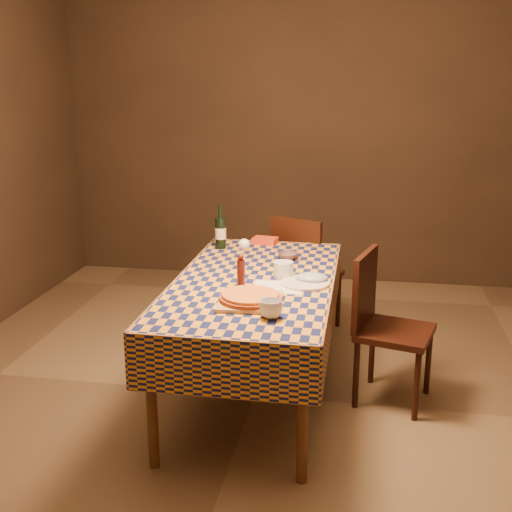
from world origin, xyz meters
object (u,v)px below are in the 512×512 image
Objects in this scene: chair_far at (303,268)px; white_plate at (305,283)px; bowl at (288,256)px; chair_right at (382,319)px; dining_table at (255,291)px; wine_bottle at (221,232)px; cutting_board at (250,301)px; pizza at (250,297)px.

white_plate is at bearing -83.91° from chair_far.
chair_right is at bearing -29.78° from bowl.
wine_bottle reaches higher than dining_table.
cutting_board is 1.10× the size of wine_bottle.
wine_bottle is at bearing -142.12° from chair_far.
wine_bottle is 0.33× the size of chair_far.
white_plate is at bearing -72.53° from bowl.
cutting_board is at bearing -95.22° from chair_far.
pizza is (0.05, -0.41, 0.11)m from dining_table.
chair_right is (0.71, 0.53, -0.26)m from cutting_board.
white_plate is (0.31, -0.05, 0.08)m from dining_table.
pizza reaches higher than bowl.
cutting_board is 0.03m from pizza.
wine_bottle reaches higher than cutting_board.
chair_right is (0.71, 0.53, -0.28)m from pizza.
pizza is 1.53m from chair_far.
wine_bottle is 0.78m from chair_far.
white_plate is 0.31× the size of chair_right.
chair_right is at bearing 36.41° from pizza.
pizza is at bearing -69.35° from wine_bottle.
chair_right reaches higher than white_plate.
bowl is at bearing 83.78° from cutting_board.
chair_right is (0.62, -0.35, -0.27)m from bowl.
wine_bottle reaches higher than pizza.
chair_far is (0.54, 0.42, -0.36)m from wine_bottle.
cutting_board is 0.89m from bowl.
chair_far is 1.00× the size of chair_right.
cutting_board is 0.36× the size of chair_right.
white_plate is at bearing -8.64° from dining_table.
dining_table is at bearing -107.29° from bowl.
cutting_board is (0.05, -0.41, 0.09)m from dining_table.
wine_bottle is 1.30m from chair_right.
wine_bottle reaches higher than chair_right.
bowl is 0.15× the size of chair_right.
bowl is at bearing 72.71° from dining_table.
pizza reaches higher than white_plate.
chair_right reaches higher than bowl.
wine_bottle is at bearing 118.30° from dining_table.
bowl is 0.54m from white_plate.
pizza is 1.45× the size of white_plate.
white_plate is at bearing 55.02° from cutting_board.
wine_bottle reaches higher than bowl.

